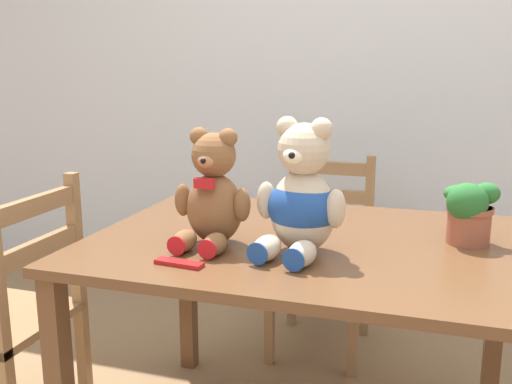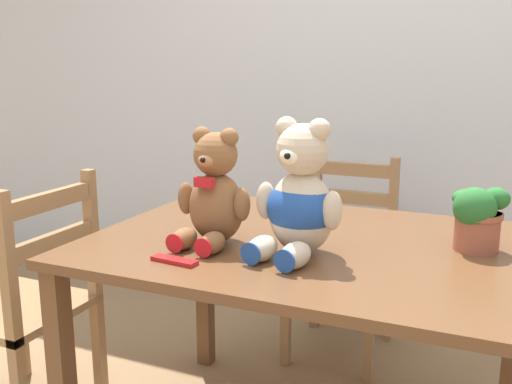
% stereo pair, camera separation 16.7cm
% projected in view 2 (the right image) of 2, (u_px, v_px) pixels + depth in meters
% --- Properties ---
extents(wall_back, '(8.00, 0.04, 2.60)m').
position_uv_depth(wall_back, '(395.00, 67.00, 2.84)').
color(wall_back, silver).
rests_on(wall_back, ground_plane).
extents(dining_table, '(1.33, 0.98, 0.77)m').
position_uv_depth(dining_table, '(308.00, 270.00, 1.79)').
color(dining_table, brown).
rests_on(dining_table, ground_plane).
extents(wooden_chair_behind, '(0.41, 0.45, 0.90)m').
position_uv_depth(wooden_chair_behind, '(344.00, 256.00, 2.62)').
color(wooden_chair_behind, '#997047').
rests_on(wooden_chair_behind, ground_plane).
extents(wooden_chair_side, '(0.45, 0.44, 0.93)m').
position_uv_depth(wooden_chair_side, '(26.00, 304.00, 2.08)').
color(wooden_chair_side, '#997047').
rests_on(wooden_chair_side, ground_plane).
extents(teddy_bear_left, '(0.25, 0.24, 0.35)m').
position_uv_depth(teddy_bear_left, '(214.00, 194.00, 1.71)').
color(teddy_bear_left, brown).
rests_on(teddy_bear_left, dining_table).
extents(teddy_bear_right, '(0.28, 0.30, 0.39)m').
position_uv_depth(teddy_bear_right, '(300.00, 201.00, 1.61)').
color(teddy_bear_right, beige).
rests_on(teddy_bear_right, dining_table).
extents(potted_plant, '(0.16, 0.15, 0.19)m').
position_uv_depth(potted_plant, '(477.00, 217.00, 1.65)').
color(potted_plant, '#9E5138').
rests_on(potted_plant, dining_table).
extents(chocolate_bar, '(0.14, 0.05, 0.01)m').
position_uv_depth(chocolate_bar, '(174.00, 260.00, 1.56)').
color(chocolate_bar, red).
rests_on(chocolate_bar, dining_table).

